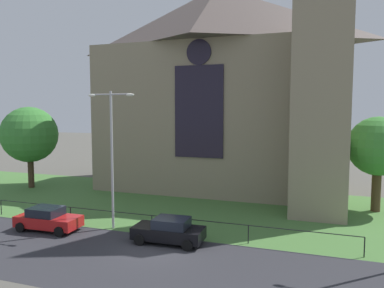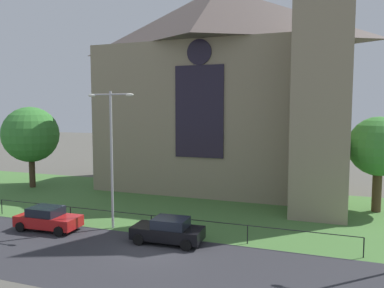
{
  "view_description": "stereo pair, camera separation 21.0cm",
  "coord_description": "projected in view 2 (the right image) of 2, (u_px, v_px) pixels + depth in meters",
  "views": [
    {
      "loc": [
        8.8,
        -18.85,
        7.86
      ],
      "look_at": [
        -0.55,
        8.0,
        5.27
      ],
      "focal_mm": 35.03,
      "sensor_mm": 36.0,
      "label": 1
    },
    {
      "loc": [
        9.0,
        -18.78,
        7.86
      ],
      "look_at": [
        -0.55,
        8.0,
        5.27
      ],
      "focal_mm": 35.03,
      "sensor_mm": 36.0,
      "label": 2
    }
  ],
  "objects": [
    {
      "name": "parked_car_red",
      "position": [
        48.0,
        219.0,
        24.57
      ],
      "size": [
        4.26,
        2.14,
        1.51
      ],
      "rotation": [
        0.0,
        0.0,
        0.03
      ],
      "color": "#B21919",
      "rests_on": "ground"
    },
    {
      "name": "tree_left_far",
      "position": [
        31.0,
        135.0,
        37.78
      ],
      "size": [
        5.57,
        5.57,
        8.18
      ],
      "color": "#423021",
      "rests_on": "ground"
    },
    {
      "name": "road_asphalt",
      "position": [
        137.0,
        261.0,
        19.46
      ],
      "size": [
        120.0,
        8.0,
        0.01
      ],
      "primitive_type": "cube",
      "color": "#2D2D33",
      "rests_on": "ground"
    },
    {
      "name": "church_building",
      "position": [
        224.0,
        86.0,
        37.1
      ],
      "size": [
        23.2,
        16.2,
        26.0
      ],
      "color": "gray",
      "rests_on": "ground"
    },
    {
      "name": "grass_verge",
      "position": [
        199.0,
        212.0,
        28.84
      ],
      "size": [
        120.0,
        20.0,
        0.01
      ],
      "primitive_type": "cube",
      "color": "#477538",
      "rests_on": "ground"
    },
    {
      "name": "tree_right_far",
      "position": [
        379.0,
        147.0,
        28.59
      ],
      "size": [
        4.55,
        4.55,
        7.37
      ],
      "color": "#4C3823",
      "rests_on": "ground"
    },
    {
      "name": "streetlamp_near",
      "position": [
        111.0,
        143.0,
        24.46
      ],
      "size": [
        3.37,
        0.26,
        9.07
      ],
      "color": "#B2B2B7",
      "rests_on": "ground"
    },
    {
      "name": "ground",
      "position": [
        206.0,
        206.0,
        30.72
      ],
      "size": [
        160.0,
        160.0,
        0.0
      ],
      "primitive_type": "plane",
      "color": "#56544C"
    },
    {
      "name": "parked_car_black",
      "position": [
        168.0,
        230.0,
        22.15
      ],
      "size": [
        4.25,
        2.13,
        1.51
      ],
      "rotation": [
        0.0,
        0.0,
        3.17
      ],
      "color": "black",
      "rests_on": "ground"
    },
    {
      "name": "iron_railing",
      "position": [
        151.0,
        218.0,
        24.06
      ],
      "size": [
        25.06,
        0.07,
        1.13
      ],
      "color": "black",
      "rests_on": "ground"
    }
  ]
}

